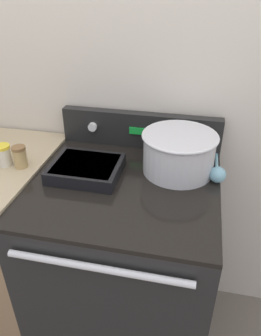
# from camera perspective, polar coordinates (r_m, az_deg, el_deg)

# --- Properties ---
(kitchen_wall) EXTENTS (8.00, 0.05, 2.50)m
(kitchen_wall) POSITION_cam_1_polar(r_m,az_deg,el_deg) (1.50, 2.33, 15.26)
(kitchen_wall) COLOR beige
(kitchen_wall) RESTS_ON ground_plane
(stove_range) EXTENTS (0.73, 0.73, 0.95)m
(stove_range) POSITION_cam_1_polar(r_m,az_deg,el_deg) (1.59, -0.88, -16.94)
(stove_range) COLOR black
(stove_range) RESTS_ON ground_plane
(control_panel) EXTENTS (0.73, 0.07, 0.16)m
(control_panel) POSITION_cam_1_polar(r_m,az_deg,el_deg) (1.52, 1.74, 6.65)
(control_panel) COLOR black
(control_panel) RESTS_ON stove_range
(side_counter) EXTENTS (0.51, 0.70, 0.96)m
(side_counter) POSITION_cam_1_polar(r_m,az_deg,el_deg) (1.79, -21.03, -12.58)
(side_counter) COLOR #896B4C
(side_counter) RESTS_ON ground_plane
(mixing_bowl) EXTENTS (0.30, 0.30, 0.17)m
(mixing_bowl) POSITION_cam_1_polar(r_m,az_deg,el_deg) (1.32, 8.43, 2.94)
(mixing_bowl) COLOR silver
(mixing_bowl) RESTS_ON stove_range
(casserole_dish) EXTENTS (0.28, 0.23, 0.05)m
(casserole_dish) POSITION_cam_1_polar(r_m,az_deg,el_deg) (1.33, -7.74, -0.01)
(casserole_dish) COLOR black
(casserole_dish) RESTS_ON stove_range
(ladle) EXTENTS (0.06, 0.31, 0.06)m
(ladle) POSITION_cam_1_polar(r_m,az_deg,el_deg) (1.33, 14.90, -0.76)
(ladle) COLOR #7AB2C6
(ladle) RESTS_ON stove_range
(spice_jar_brown_cap) EXTENTS (0.06, 0.06, 0.09)m
(spice_jar_brown_cap) POSITION_cam_1_polar(r_m,az_deg,el_deg) (1.41, -18.70, 1.88)
(spice_jar_brown_cap) COLOR tan
(spice_jar_brown_cap) RESTS_ON side_counter
(spice_jar_yellow_cap) EXTENTS (0.06, 0.06, 0.09)m
(spice_jar_yellow_cap) POSITION_cam_1_polar(r_m,az_deg,el_deg) (1.45, -21.26, 2.11)
(spice_jar_yellow_cap) COLOR beige
(spice_jar_yellow_cap) RESTS_ON side_counter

